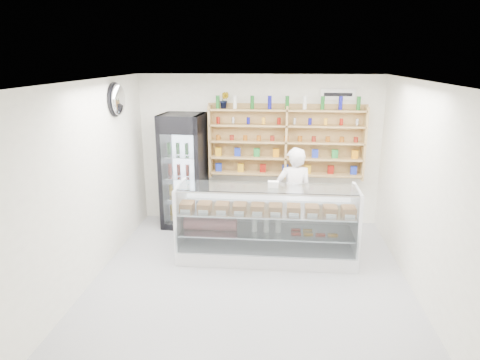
# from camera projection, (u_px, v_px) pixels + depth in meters

# --- Properties ---
(room) EXTENTS (5.00, 5.00, 5.00)m
(room) POSITION_uv_depth(u_px,v_px,m) (250.00, 190.00, 5.67)
(room) COLOR #A1A2A6
(room) RESTS_ON ground
(display_counter) EXTENTS (2.76, 0.82, 1.20)m
(display_counter) POSITION_uv_depth(u_px,v_px,m) (266.00, 238.00, 6.75)
(display_counter) COLOR white
(display_counter) RESTS_ON floor
(shop_worker) EXTENTS (0.66, 0.49, 1.67)m
(shop_worker) POSITION_uv_depth(u_px,v_px,m) (294.00, 196.00, 7.23)
(shop_worker) COLOR silver
(shop_worker) RESTS_ON floor
(drinks_cooler) EXTENTS (0.82, 0.80, 2.11)m
(drinks_cooler) POSITION_uv_depth(u_px,v_px,m) (184.00, 171.00, 7.93)
(drinks_cooler) COLOR black
(drinks_cooler) RESTS_ON floor
(wall_shelving) EXTENTS (2.84, 0.28, 1.33)m
(wall_shelving) POSITION_uv_depth(u_px,v_px,m) (286.00, 142.00, 7.82)
(wall_shelving) COLOR tan
(wall_shelving) RESTS_ON back_wall
(potted_plant) EXTENTS (0.18, 0.16, 0.30)m
(potted_plant) POSITION_uv_depth(u_px,v_px,m) (224.00, 100.00, 7.71)
(potted_plant) COLOR #1E6626
(potted_plant) RESTS_ON wall_shelving
(security_mirror) EXTENTS (0.15, 0.50, 0.50)m
(security_mirror) POSITION_uv_depth(u_px,v_px,m) (118.00, 100.00, 6.72)
(security_mirror) COLOR silver
(security_mirror) RESTS_ON left_wall
(wall_sign) EXTENTS (0.62, 0.03, 0.20)m
(wall_sign) POSITION_uv_depth(u_px,v_px,m) (338.00, 94.00, 7.63)
(wall_sign) COLOR white
(wall_sign) RESTS_ON back_wall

